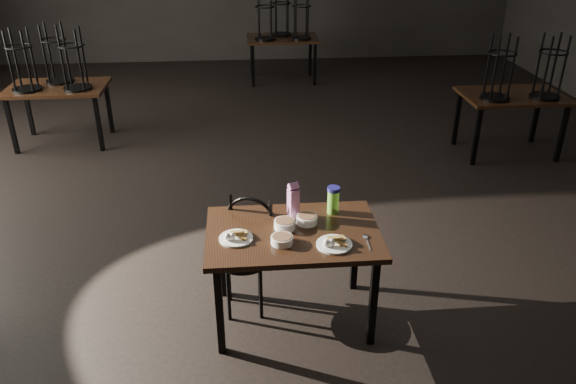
{
  "coord_description": "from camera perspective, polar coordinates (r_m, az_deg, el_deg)",
  "views": [
    {
      "loc": [
        -0.34,
        -5.19,
        2.76
      ],
      "look_at": [
        -0.02,
        -1.48,
        0.85
      ],
      "focal_mm": 35.0,
      "sensor_mm": 36.0,
      "label": 1
    }
  ],
  "objects": [
    {
      "name": "bg_table_far",
      "position": [
        9.86,
        -0.56,
        15.58
      ],
      "size": [
        1.2,
        0.8,
        1.48
      ],
      "color": "black",
      "rests_on": "ground"
    },
    {
      "name": "juice_carton",
      "position": [
        4.0,
        0.54,
        -0.93
      ],
      "size": [
        0.09,
        0.09,
        0.28
      ],
      "color": "#991B78",
      "rests_on": "main_table"
    },
    {
      "name": "bowl_far",
      "position": [
        3.97,
        1.94,
        -2.77
      ],
      "size": [
        0.15,
        0.15,
        0.06
      ],
      "color": "white",
      "rests_on": "main_table"
    },
    {
      "name": "plate_right",
      "position": [
        3.73,
        4.7,
        -5.17
      ],
      "size": [
        0.24,
        0.24,
        0.08
      ],
      "color": "white",
      "rests_on": "main_table"
    },
    {
      "name": "spoon",
      "position": [
        3.84,
        7.93,
        -4.64
      ],
      "size": [
        0.04,
        0.2,
        0.01
      ],
      "color": "silver",
      "rests_on": "main_table"
    },
    {
      "name": "bg_table_right",
      "position": [
        7.25,
        22.07,
        9.11
      ],
      "size": [
        1.2,
        0.8,
        1.48
      ],
      "color": "black",
      "rests_on": "ground"
    },
    {
      "name": "bentwood_chair",
      "position": [
        4.16,
        -4.24,
        -5.52
      ],
      "size": [
        0.47,
        0.46,
        0.88
      ],
      "rotation": [
        0.0,
        0.0,
        -0.39
      ],
      "color": "black",
      "rests_on": "ground"
    },
    {
      "name": "bowl_big",
      "position": [
        3.74,
        -0.63,
        -4.85
      ],
      "size": [
        0.15,
        0.15,
        0.05
      ],
      "color": "white",
      "rests_on": "main_table"
    },
    {
      "name": "bowl_near",
      "position": [
        3.9,
        -0.33,
        -3.28
      ],
      "size": [
        0.15,
        0.15,
        0.06
      ],
      "color": "white",
      "rests_on": "main_table"
    },
    {
      "name": "plate_left",
      "position": [
        3.8,
        -5.35,
        -4.54
      ],
      "size": [
        0.23,
        0.23,
        0.07
      ],
      "color": "white",
      "rests_on": "main_table"
    },
    {
      "name": "water_bottle",
      "position": [
        4.08,
        4.62,
        -0.78
      ],
      "size": [
        0.09,
        0.09,
        0.21
      ],
      "color": "#87E142",
      "rests_on": "main_table"
    },
    {
      "name": "main_table",
      "position": [
        3.93,
        0.5,
        -4.98
      ],
      "size": [
        1.2,
        0.8,
        0.75
      ],
      "color": "black",
      "rests_on": "ground"
    },
    {
      "name": "bg_table_left",
      "position": [
        7.63,
        -22.52,
        10.07
      ],
      "size": [
        1.2,
        0.8,
        1.48
      ],
      "color": "black",
      "rests_on": "ground"
    }
  ]
}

